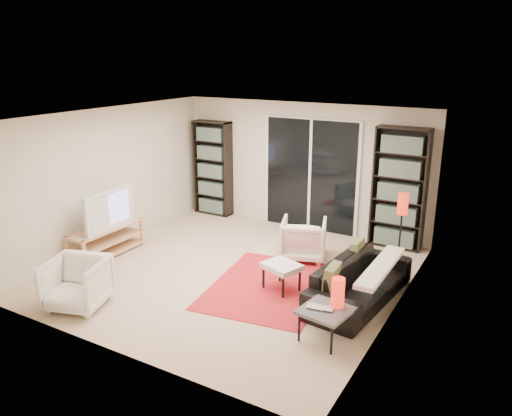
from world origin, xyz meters
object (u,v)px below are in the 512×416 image
object	(u,v)px
bookshelf_right	(399,189)
armchair_front	(77,283)
bookshelf_left	(213,168)
tv_stand	(107,240)
sofa	(360,281)
side_table	(325,312)
ottoman	(282,268)
floor_lamp	(402,213)
armchair_back	(303,239)

from	to	relation	value
bookshelf_right	armchair_front	distance (m)	5.34
bookshelf_left	bookshelf_right	bearing A→B (deg)	-0.00
bookshelf_right	armchair_front	world-z (taller)	bookshelf_right
tv_stand	sofa	distance (m)	4.25
tv_stand	armchair_front	bearing A→B (deg)	-56.13
bookshelf_right	armchair_front	size ratio (longest dim) A/B	2.81
bookshelf_left	side_table	distance (m)	5.24
bookshelf_left	ottoman	distance (m)	3.87
side_table	floor_lamp	bearing A→B (deg)	85.51
tv_stand	armchair_back	distance (m)	3.29
bookshelf_right	floor_lamp	size ratio (longest dim) A/B	1.73
sofa	floor_lamp	distance (m)	1.54
sofa	armchair_front	bearing A→B (deg)	128.40
bookshelf_left	tv_stand	xyz separation A→B (m)	(-0.25, -2.80, -0.71)
armchair_front	tv_stand	bearing A→B (deg)	105.97
tv_stand	side_table	distance (m)	4.22
armchair_back	armchair_front	bearing A→B (deg)	38.13
armchair_front	side_table	xyz separation A→B (m)	(3.17, 0.89, 0.02)
bookshelf_left	floor_lamp	size ratio (longest dim) A/B	1.61
armchair_back	tv_stand	bearing A→B (deg)	7.96
armchair_front	side_table	world-z (taller)	armchair_front
ottoman	armchair_back	bearing A→B (deg)	100.18
bookshelf_left	tv_stand	bearing A→B (deg)	-95.09
armchair_front	floor_lamp	xyz separation A→B (m)	(3.37, 3.44, 0.56)
bookshelf_right	armchair_back	distance (m)	1.88
ottoman	floor_lamp	distance (m)	2.13
bookshelf_left	armchair_front	bearing A→B (deg)	-79.99
bookshelf_right	tv_stand	world-z (taller)	bookshelf_right
ottoman	side_table	distance (m)	1.38
armchair_front	floor_lamp	world-z (taller)	floor_lamp
sofa	side_table	distance (m)	1.16
sofa	armchair_back	world-z (taller)	armchair_back
sofa	armchair_front	xyz separation A→B (m)	(-3.20, -2.04, 0.05)
bookshelf_left	ottoman	size ratio (longest dim) A/B	3.18
armchair_front	sofa	bearing A→B (deg)	14.61
bookshelf_left	bookshelf_right	xyz separation A→B (m)	(3.85, -0.00, 0.07)
sofa	ottoman	distance (m)	1.10
bookshelf_right	floor_lamp	xyz separation A→B (m)	(0.28, -0.86, -0.15)
sofa	armchair_back	size ratio (longest dim) A/B	2.68
tv_stand	floor_lamp	distance (m)	4.83
sofa	armchair_back	xyz separation A→B (m)	(-1.30, 0.98, 0.05)
armchair_front	ottoman	size ratio (longest dim) A/B	1.22
side_table	ottoman	bearing A→B (deg)	138.71
bookshelf_left	sofa	world-z (taller)	bookshelf_left
floor_lamp	side_table	bearing A→B (deg)	-94.49
armchair_back	side_table	bearing A→B (deg)	100.92
bookshelf_right	sofa	bearing A→B (deg)	-87.13
armchair_back	floor_lamp	world-z (taller)	floor_lamp
sofa	armchair_front	size ratio (longest dim) A/B	2.62
tv_stand	armchair_back	size ratio (longest dim) A/B	1.88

